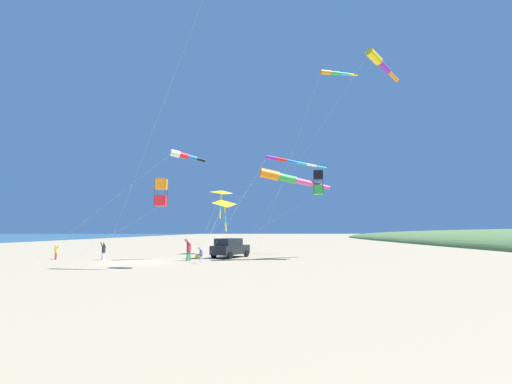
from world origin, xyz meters
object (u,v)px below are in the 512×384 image
at_px(person_bystander_far, 201,254).
at_px(kite_box_striped_overhead, 318,183).
at_px(person_child_grey_jacket, 56,251).
at_px(kite_windsock_teal_far_right, 334,73).
at_px(kite_windsock_red_high_left, 288,161).
at_px(kite_windsock_blue_topmost, 285,178).
at_px(kite_windsock_magenta_far_left, 183,156).
at_px(kite_windsock_long_streamer_right, 379,62).
at_px(cooler_box, 199,256).
at_px(kite_delta_purple_drifting, 222,193).
at_px(kite_delta_long_streamer_left, 225,204).
at_px(person_child_green_jacket, 104,250).
at_px(kite_box_small_distant, 161,193).
at_px(person_adult_flyer, 189,249).
at_px(parked_car, 230,248).

distance_m(person_bystander_far, kite_box_striped_overhead, 12.06).
distance_m(person_child_grey_jacket, kite_windsock_teal_far_right, 29.57).
bearing_deg(kite_windsock_red_high_left, kite_windsock_blue_topmost, 81.97).
bearing_deg(kite_box_striped_overhead, kite_windsock_magenta_far_left, 3.51).
bearing_deg(kite_windsock_long_streamer_right, cooler_box, -11.68).
bearing_deg(kite_delta_purple_drifting, cooler_box, 69.38).
height_order(kite_delta_long_streamer_left, kite_windsock_red_high_left, kite_windsock_red_high_left).
bearing_deg(kite_windsock_red_high_left, kite_delta_long_streamer_left, 39.23).
bearing_deg(kite_windsock_magenta_far_left, cooler_box, -105.48).
relative_size(person_child_grey_jacket, kite_box_striped_overhead, 0.13).
bearing_deg(kite_windsock_blue_topmost, person_child_green_jacket, -3.42).
bearing_deg(cooler_box, kite_box_striped_overhead, 166.15).
bearing_deg(cooler_box, kite_delta_purple_drifting, -110.62).
bearing_deg(kite_delta_long_streamer_left, kite_box_small_distant, 64.26).
height_order(person_child_green_jacket, kite_delta_purple_drifting, kite_delta_purple_drifting).
distance_m(person_adult_flyer, person_bystander_far, 2.43).
distance_m(kite_windsock_magenta_far_left, kite_windsock_red_high_left, 12.31).
bearing_deg(person_child_grey_jacket, kite_windsock_red_high_left, -165.74).
relative_size(cooler_box, kite_windsock_red_high_left, 0.05).
bearing_deg(person_adult_flyer, kite_windsock_long_streamer_right, 179.36).
bearing_deg(person_bystander_far, kite_windsock_long_streamer_right, -173.60).
bearing_deg(kite_windsock_long_streamer_right, person_child_green_jacket, -2.44).
relative_size(kite_windsock_blue_topmost, kite_windsock_magenta_far_left, 0.83).
relative_size(kite_box_striped_overhead, kite_windsock_magenta_far_left, 0.69).
xyz_separation_m(person_child_green_jacket, kite_delta_long_streamer_left, (-10.67, -0.69, 4.21)).
bearing_deg(person_child_grey_jacket, kite_windsock_long_streamer_right, 177.03).
relative_size(cooler_box, kite_delta_purple_drifting, 0.09).
height_order(kite_windsock_teal_far_right, kite_box_striped_overhead, kite_windsock_teal_far_right).
bearing_deg(kite_delta_long_streamer_left, kite_windsock_long_streamer_right, 173.02).
distance_m(cooler_box, kite_windsock_teal_far_right, 20.89).
distance_m(cooler_box, kite_windsock_blue_topmost, 11.24).
relative_size(person_adult_flyer, kite_windsock_red_high_left, 0.15).
bearing_deg(kite_windsock_magenta_far_left, kite_delta_purple_drifting, -108.38).
height_order(parked_car, kite_windsock_magenta_far_left, kite_windsock_magenta_far_left).
xyz_separation_m(person_child_grey_jacket, kite_box_striped_overhead, (-23.66, 0.78, 6.18)).
relative_size(person_child_green_jacket, kite_delta_long_streamer_left, 0.22).
xyz_separation_m(kite_windsock_teal_far_right, kite_windsock_blue_topmost, (4.30, -1.06, -9.21)).
xyz_separation_m(cooler_box, kite_delta_long_streamer_left, (-2.63, 1.74, 4.85)).
bearing_deg(kite_windsock_red_high_left, kite_windsock_long_streamer_right, 137.97).
xyz_separation_m(kite_box_striped_overhead, kite_windsock_magenta_far_left, (12.10, 0.74, 2.31)).
bearing_deg(person_bystander_far, kite_box_striped_overhead, -165.93).
bearing_deg(kite_windsock_magenta_far_left, kite_windsock_teal_far_right, 175.85).
relative_size(cooler_box, person_bystander_far, 0.49).
height_order(kite_windsock_blue_topmost, kite_box_striped_overhead, kite_windsock_blue_topmost).
distance_m(kite_box_striped_overhead, kite_windsock_magenta_far_left, 12.34).
bearing_deg(person_child_grey_jacket, person_child_green_jacket, 174.10).
xyz_separation_m(person_bystander_far, kite_box_small_distant, (2.15, 4.11, 4.49)).
bearing_deg(kite_box_small_distant, person_child_grey_jacket, -32.83).
relative_size(kite_windsock_blue_topmost, kite_box_striped_overhead, 1.20).
relative_size(person_child_grey_jacket, kite_windsock_red_high_left, 0.11).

